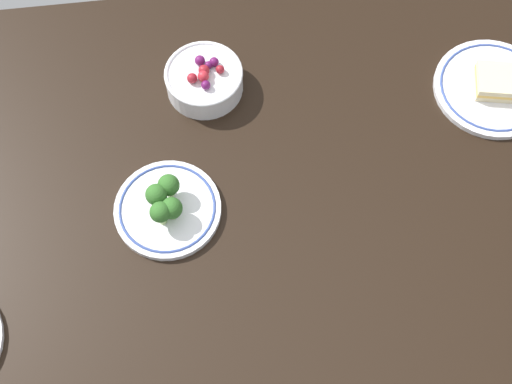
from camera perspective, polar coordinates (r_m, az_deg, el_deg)
name	(u,v)px	position (r cm, az deg, el deg)	size (l,w,h in cm)	color
dining_table	(256,201)	(126.38, 0.00, -0.78)	(146.23, 97.80, 4.00)	black
plate_broccoli	(167,207)	(122.58, -7.35, -1.21)	(19.01, 19.01, 7.30)	silver
bowl_berries	(204,79)	(134.15, -4.28, 9.23)	(14.94, 14.94, 7.01)	silver
plate_sandwich	(493,87)	(142.55, 18.89, 8.19)	(22.52, 22.52, 4.35)	silver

